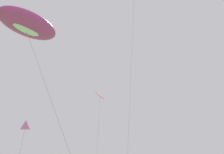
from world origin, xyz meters
The scene contains 3 objects.
big_show_kite centered at (-4.15, 10.57, 12.97)m, with size 10.94×3.62×13.53m.
small_kite_triangle_green centered at (-3.03, 10.31, 6.32)m, with size 2.00×3.76×6.67m.
small_kite_tiny_distant centered at (11.00, 22.05, 16.14)m, with size 1.11×1.49×17.41m.
Camera 1 is at (-8.51, -3.09, 1.32)m, focal length 43.47 mm.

